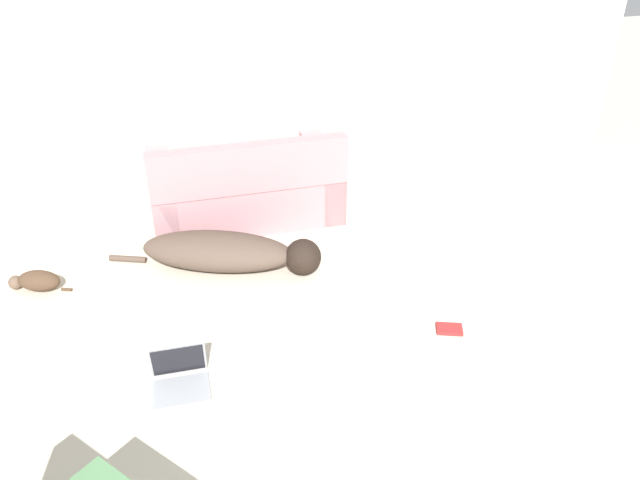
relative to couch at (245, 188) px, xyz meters
The scene contains 6 objects.
wall_back 1.28m from the couch, 59.81° to the left, with size 7.42×0.06×2.59m.
couch is the anchor object (origin of this frame).
dog 0.88m from the couch, 108.47° to the right, with size 1.67×0.84×0.30m.
cat 1.88m from the couch, 156.64° to the right, with size 0.48×0.27×0.16m.
laptop_open 2.16m from the couch, 110.30° to the right, with size 0.35×0.31×0.26m.
book_red 2.28m from the couch, 61.60° to the right, with size 0.21×0.17×0.02m.
Camera 1 is at (-1.04, -1.42, 2.76)m, focal length 35.00 mm.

